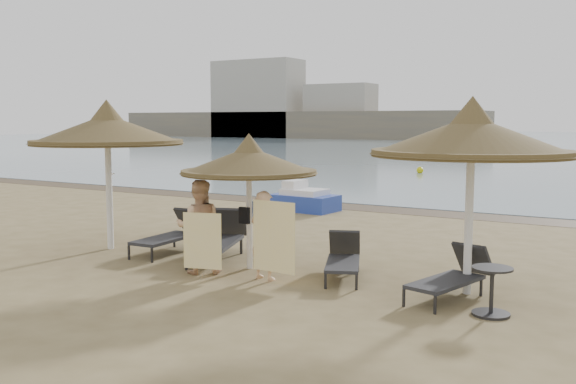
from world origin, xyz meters
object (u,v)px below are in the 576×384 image
palapa_center (249,161)px  palapa_right (472,137)px  palapa_left (107,130)px  person_right (264,228)px  lounger_far_left (173,233)px  lounger_near_right (343,257)px  person_left (199,219)px  lounger_near_left (220,237)px  pedal_boat (304,200)px  lounger_far_right (454,275)px  side_table (492,293)px

palapa_center → palapa_right: palapa_right is taller
palapa_center → palapa_right: size_ratio=0.80×
palapa_left → person_right: palapa_left is taller
palapa_center → lounger_far_left: (-2.24, 0.44, -1.62)m
lounger_near_right → person_left: person_left is taller
lounger_near_left → pedal_boat: size_ratio=1.08×
pedal_boat → person_left: bearing=-69.5°
lounger_near_left → lounger_far_right: lounger_near_left is taller
lounger_near_left → lounger_near_right: lounger_near_left is taller
palapa_right → lounger_far_left: bearing=179.1°
palapa_left → lounger_near_left: palapa_left is taller
palapa_left → pedal_boat: (0.71, 7.23, -2.20)m
side_table → lounger_far_left: bearing=171.0°
palapa_center → person_left: size_ratio=1.29×
lounger_far_left → lounger_near_left: bearing=-2.2°
lounger_far_left → person_left: size_ratio=1.00×
pedal_boat → palapa_right: bearing=-40.8°
palapa_right → person_left: (-4.54, -1.10, -1.51)m
palapa_right → lounger_far_left: size_ratio=1.61×
palapa_right → pedal_boat: (-6.88, 6.88, -2.16)m
side_table → person_right: 3.92m
lounger_near_left → person_left: person_left is taller
palapa_center → pedal_boat: bearing=111.9°
palapa_right → side_table: bearing=-57.9°
palapa_right → lounger_far_right: (-0.11, -0.35, -2.14)m
lounger_far_left → lounger_near_left: size_ratio=0.89×
palapa_right → person_right: (-3.26, -0.91, -1.59)m
palapa_right → lounger_near_right: 3.08m
pedal_boat → person_right: bearing=-60.9°
palapa_center → lounger_far_right: (3.86, -0.01, -1.65)m
palapa_left → person_right: size_ratio=1.78×
lounger_far_right → side_table: size_ratio=2.68×
palapa_center → person_left: 1.40m
person_right → palapa_right: bearing=-158.8°
lounger_far_right → palapa_left: bearing=-166.1°
palapa_left → person_right: 4.65m
lounger_far_left → lounger_far_right: lounger_far_left is taller
palapa_left → lounger_near_right: 5.83m
palapa_right → palapa_center: bearing=-175.1°
palapa_left → lounger_near_right: bearing=3.8°
lounger_far_left → person_left: (1.67, -1.20, 0.60)m
lounger_near_left → pedal_boat: lounger_near_left is taller
lounger_far_left → person_right: bearing=-22.2°
lounger_far_left → lounger_near_right: lounger_far_left is taller
person_right → pedal_boat: bearing=-59.6°
person_left → person_right: 1.30m
side_table → lounger_near_right: bearing=160.6°
lounger_near_left → person_right: bearing=-51.4°
person_right → palapa_center: bearing=-33.6°
lounger_far_right → person_left: person_left is taller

